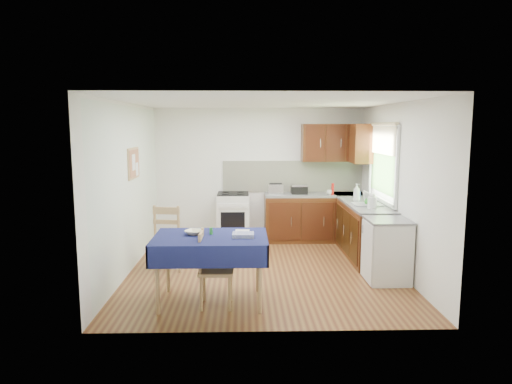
{
  "coord_description": "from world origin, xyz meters",
  "views": [
    {
      "loc": [
        -0.29,
        -6.67,
        2.15
      ],
      "look_at": [
        -0.11,
        0.21,
        1.16
      ],
      "focal_mm": 32.0,
      "sensor_mm": 36.0,
      "label": 1
    }
  ],
  "objects_px": {
    "toaster": "(276,189)",
    "sandwich_press": "(299,189)",
    "chair_near": "(212,267)",
    "dish_rack": "(367,203)",
    "chair_far": "(170,235)",
    "kettle": "(372,202)",
    "dining_table": "(211,245)"
  },
  "relations": [
    {
      "from": "dish_rack",
      "to": "kettle",
      "type": "relative_size",
      "value": 1.93
    },
    {
      "from": "dining_table",
      "to": "sandwich_press",
      "type": "bearing_deg",
      "value": 88.12
    },
    {
      "from": "toaster",
      "to": "chair_near",
      "type": "bearing_deg",
      "value": -87.41
    },
    {
      "from": "chair_far",
      "to": "sandwich_press",
      "type": "relative_size",
      "value": 3.37
    },
    {
      "from": "toaster",
      "to": "kettle",
      "type": "height_order",
      "value": "kettle"
    },
    {
      "from": "chair_near",
      "to": "dining_table",
      "type": "bearing_deg",
      "value": 13.32
    },
    {
      "from": "dining_table",
      "to": "dish_rack",
      "type": "distance_m",
      "value": 3.0
    },
    {
      "from": "chair_far",
      "to": "dish_rack",
      "type": "distance_m",
      "value": 3.16
    },
    {
      "from": "sandwich_press",
      "to": "kettle",
      "type": "height_order",
      "value": "kettle"
    },
    {
      "from": "dish_rack",
      "to": "chair_near",
      "type": "bearing_deg",
      "value": -117.4
    },
    {
      "from": "chair_near",
      "to": "sandwich_press",
      "type": "xyz_separation_m",
      "value": [
        1.42,
        3.18,
        0.5
      ]
    },
    {
      "from": "sandwich_press",
      "to": "dish_rack",
      "type": "relative_size",
      "value": 0.65
    },
    {
      "from": "chair_near",
      "to": "dish_rack",
      "type": "xyz_separation_m",
      "value": [
        2.37,
        1.91,
        0.43
      ]
    },
    {
      "from": "toaster",
      "to": "kettle",
      "type": "relative_size",
      "value": 1.17
    },
    {
      "from": "chair_far",
      "to": "toaster",
      "type": "relative_size",
      "value": 3.62
    },
    {
      "from": "sandwich_press",
      "to": "kettle",
      "type": "distance_m",
      "value": 1.84
    },
    {
      "from": "chair_far",
      "to": "sandwich_press",
      "type": "height_order",
      "value": "sandwich_press"
    },
    {
      "from": "toaster",
      "to": "sandwich_press",
      "type": "bearing_deg",
      "value": 27.49
    },
    {
      "from": "dining_table",
      "to": "sandwich_press",
      "type": "distance_m",
      "value": 3.39
    },
    {
      "from": "dining_table",
      "to": "toaster",
      "type": "height_order",
      "value": "toaster"
    },
    {
      "from": "toaster",
      "to": "dining_table",
      "type": "bearing_deg",
      "value": -88.52
    },
    {
      "from": "chair_near",
      "to": "chair_far",
      "type": "bearing_deg",
      "value": 27.91
    },
    {
      "from": "chair_near",
      "to": "sandwich_press",
      "type": "distance_m",
      "value": 3.52
    },
    {
      "from": "sandwich_press",
      "to": "kettle",
      "type": "xyz_separation_m",
      "value": [
        0.94,
        -1.58,
        0.02
      ]
    },
    {
      "from": "kettle",
      "to": "dish_rack",
      "type": "bearing_deg",
      "value": 88.29
    },
    {
      "from": "chair_far",
      "to": "chair_near",
      "type": "bearing_deg",
      "value": 126.52
    },
    {
      "from": "dining_table",
      "to": "toaster",
      "type": "distance_m",
      "value": 3.17
    },
    {
      "from": "dining_table",
      "to": "dish_rack",
      "type": "relative_size",
      "value": 3.0
    },
    {
      "from": "toaster",
      "to": "chair_far",
      "type": "bearing_deg",
      "value": -115.72
    },
    {
      "from": "chair_far",
      "to": "chair_near",
      "type": "xyz_separation_m",
      "value": [
        0.74,
        -1.45,
        -0.04
      ]
    },
    {
      "from": "kettle",
      "to": "dining_table",
      "type": "bearing_deg",
      "value": -148.23
    },
    {
      "from": "toaster",
      "to": "dish_rack",
      "type": "relative_size",
      "value": 0.61
    }
  ]
}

